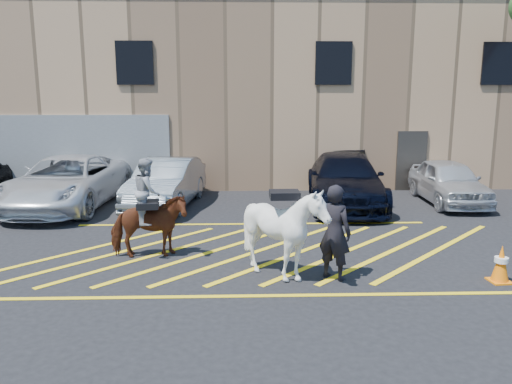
{
  "coord_description": "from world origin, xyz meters",
  "views": [
    {
      "loc": [
        -0.32,
        -11.14,
        3.54
      ],
      "look_at": [
        0.04,
        0.2,
        1.3
      ],
      "focal_mm": 35.0,
      "sensor_mm": 36.0,
      "label": 1
    }
  ],
  "objects_px": {
    "mounted_bay": "(148,218)",
    "car_white_suv": "(448,181)",
    "car_white_pickup": "(67,182)",
    "handler": "(335,232)",
    "car_silver_sedan": "(166,183)",
    "traffic_cone": "(501,264)",
    "saddled_white": "(284,232)",
    "car_blue_suv": "(345,180)"
  },
  "relations": [
    {
      "from": "mounted_bay",
      "to": "car_white_suv",
      "type": "bearing_deg",
      "value": 31.11
    },
    {
      "from": "car_white_pickup",
      "to": "handler",
      "type": "relative_size",
      "value": 3.11
    },
    {
      "from": "car_silver_sedan",
      "to": "car_white_suv",
      "type": "height_order",
      "value": "car_silver_sedan"
    },
    {
      "from": "mounted_bay",
      "to": "traffic_cone",
      "type": "xyz_separation_m",
      "value": [
        6.96,
        -1.69,
        -0.52
      ]
    },
    {
      "from": "car_white_pickup",
      "to": "saddled_white",
      "type": "distance_m",
      "value": 9.02
    },
    {
      "from": "car_white_suv",
      "to": "car_silver_sedan",
      "type": "bearing_deg",
      "value": -176.55
    },
    {
      "from": "traffic_cone",
      "to": "handler",
      "type": "bearing_deg",
      "value": 174.64
    },
    {
      "from": "car_silver_sedan",
      "to": "handler",
      "type": "distance_m",
      "value": 7.71
    },
    {
      "from": "saddled_white",
      "to": "car_white_suv",
      "type": "bearing_deg",
      "value": 48.21
    },
    {
      "from": "car_white_pickup",
      "to": "saddled_white",
      "type": "xyz_separation_m",
      "value": [
        6.3,
        -6.45,
        0.14
      ]
    },
    {
      "from": "car_blue_suv",
      "to": "handler",
      "type": "bearing_deg",
      "value": -97.57
    },
    {
      "from": "car_silver_sedan",
      "to": "traffic_cone",
      "type": "bearing_deg",
      "value": -35.14
    },
    {
      "from": "car_blue_suv",
      "to": "saddled_white",
      "type": "distance_m",
      "value": 7.0
    },
    {
      "from": "car_white_pickup",
      "to": "traffic_cone",
      "type": "distance_m",
      "value": 12.43
    },
    {
      "from": "mounted_bay",
      "to": "traffic_cone",
      "type": "distance_m",
      "value": 7.18
    },
    {
      "from": "car_blue_suv",
      "to": "traffic_cone",
      "type": "height_order",
      "value": "car_blue_suv"
    },
    {
      "from": "car_white_pickup",
      "to": "car_silver_sedan",
      "type": "relative_size",
      "value": 1.26
    },
    {
      "from": "car_white_pickup",
      "to": "car_silver_sedan",
      "type": "distance_m",
      "value": 3.12
    },
    {
      "from": "car_white_suv",
      "to": "mounted_bay",
      "type": "distance_m",
      "value": 10.31
    },
    {
      "from": "car_white_pickup",
      "to": "car_silver_sedan",
      "type": "xyz_separation_m",
      "value": [
        3.12,
        0.02,
        -0.05
      ]
    },
    {
      "from": "car_white_suv",
      "to": "handler",
      "type": "height_order",
      "value": "handler"
    },
    {
      "from": "car_blue_suv",
      "to": "handler",
      "type": "relative_size",
      "value": 2.99
    },
    {
      "from": "car_blue_suv",
      "to": "traffic_cone",
      "type": "relative_size",
      "value": 7.63
    },
    {
      "from": "car_white_suv",
      "to": "saddled_white",
      "type": "relative_size",
      "value": 2.23
    },
    {
      "from": "car_blue_suv",
      "to": "saddled_white",
      "type": "bearing_deg",
      "value": -105.35
    },
    {
      "from": "car_blue_suv",
      "to": "mounted_bay",
      "type": "xyz_separation_m",
      "value": [
        -5.37,
        -5.15,
        0.08
      ]
    },
    {
      "from": "car_silver_sedan",
      "to": "saddled_white",
      "type": "relative_size",
      "value": 2.46
    },
    {
      "from": "saddled_white",
      "to": "traffic_cone",
      "type": "xyz_separation_m",
      "value": [
        4.12,
        -0.31,
        -0.58
      ]
    },
    {
      "from": "saddled_white",
      "to": "car_silver_sedan",
      "type": "bearing_deg",
      "value": 116.22
    },
    {
      "from": "car_white_pickup",
      "to": "car_white_suv",
      "type": "distance_m",
      "value": 12.29
    },
    {
      "from": "car_silver_sedan",
      "to": "traffic_cone",
      "type": "relative_size",
      "value": 6.31
    },
    {
      "from": "car_white_pickup",
      "to": "car_silver_sedan",
      "type": "bearing_deg",
      "value": 4.39
    },
    {
      "from": "car_silver_sedan",
      "to": "saddled_white",
      "type": "xyz_separation_m",
      "value": [
        3.19,
        -6.47,
        0.18
      ]
    },
    {
      "from": "car_silver_sedan",
      "to": "car_blue_suv",
      "type": "distance_m",
      "value": 5.72
    },
    {
      "from": "car_white_suv",
      "to": "saddled_white",
      "type": "bearing_deg",
      "value": -129.76
    },
    {
      "from": "handler",
      "to": "saddled_white",
      "type": "relative_size",
      "value": 0.99
    },
    {
      "from": "car_blue_suv",
      "to": "mounted_bay",
      "type": "relative_size",
      "value": 2.53
    },
    {
      "from": "mounted_bay",
      "to": "saddled_white",
      "type": "distance_m",
      "value": 3.15
    },
    {
      "from": "handler",
      "to": "mounted_bay",
      "type": "xyz_separation_m",
      "value": [
        -3.81,
        1.39,
        -0.04
      ]
    },
    {
      "from": "car_white_pickup",
      "to": "car_blue_suv",
      "type": "height_order",
      "value": "car_blue_suv"
    },
    {
      "from": "car_blue_suv",
      "to": "handler",
      "type": "xyz_separation_m",
      "value": [
        -1.56,
        -6.54,
        0.12
      ]
    },
    {
      "from": "car_silver_sedan",
      "to": "mounted_bay",
      "type": "distance_m",
      "value": 5.11
    }
  ]
}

